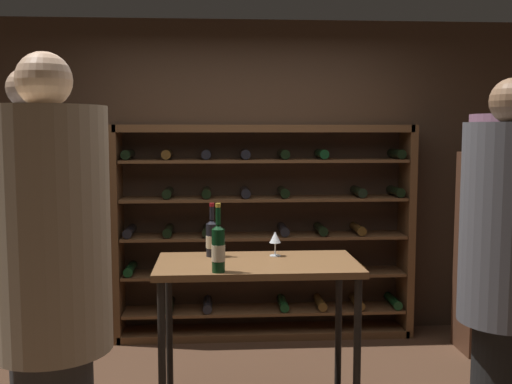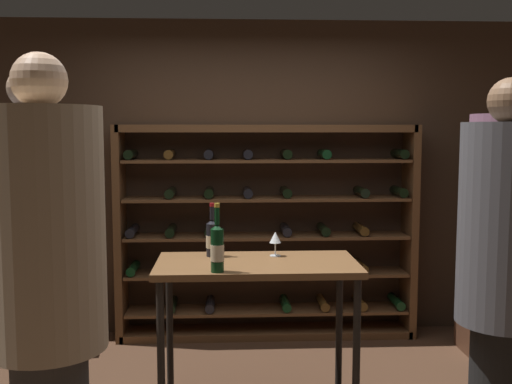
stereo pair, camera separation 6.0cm
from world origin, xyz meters
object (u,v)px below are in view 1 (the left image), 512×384
Objects in this scene: wine_rack at (264,232)px; wine_crate at (51,334)px; wine_bottle_red_label at (212,238)px; wine_glass_stemmed_left at (275,239)px; person_guest_plum_blouse at (506,270)px; display_cabinet at (490,253)px; person_bystander_dark_jacket at (510,239)px; person_guest_blue_shirt at (51,288)px; wine_bottle_gold_foil at (218,248)px; person_guest_khaki at (32,232)px; tasting_table at (257,280)px.

wine_crate is at bearing -170.94° from wine_rack.
wine_glass_stemmed_left is (0.39, -0.02, -0.01)m from wine_bottle_red_label.
display_cabinet is at bearing -161.26° from person_guest_plum_blouse.
person_guest_plum_blouse is (-0.33, -0.63, -0.02)m from person_bystander_dark_jacket.
person_guest_blue_shirt is 1.15m from wine_bottle_gold_foil.
wine_rack is 1.25m from wine_glass_stemmed_left.
person_guest_khaki reaches higher than person_guest_blue_shirt.
wine_bottle_red_label is at bearing -107.41° from person_guest_khaki.
wine_bottle_red_label reaches higher than wine_crate.
person_bystander_dark_jacket reaches higher than person_guest_plum_blouse.
person_bystander_dark_jacket is 1.33m from display_cabinet.
display_cabinet is at bearing -14.70° from wine_rack.
person_bystander_dark_jacket is 13.01× the size of wine_glass_stemmed_left.
tasting_table is at bearing 47.09° from wine_bottle_gold_foil.
person_bystander_dark_jacket reaches higher than wine_rack.
person_guest_plum_blouse reaches higher than wine_rack.
person_guest_khaki is 4.30× the size of wine_crate.
person_guest_blue_shirt reaches higher than wine_glass_stemmed_left.
person_guest_plum_blouse is at bearing -47.73° from wine_glass_stemmed_left.
person_guest_plum_blouse is 12.70× the size of wine_glass_stemmed_left.
wine_glass_stemmed_left is at bearing -111.20° from person_guest_khaki.
person_bystander_dark_jacket is at bearing -52.54° from wine_rack.
person_guest_khaki is 1.33× the size of display_cabinet.
person_guest_plum_blouse reaches higher than wine_glass_stemmed_left.
wine_bottle_red_label reaches higher than wine_glass_stemmed_left.
tasting_table is 7.80× the size of wine_glass_stemmed_left.
display_cabinet is (1.87, 0.94, -0.06)m from tasting_table.
person_guest_khaki reaches higher than person_bystander_dark_jacket.
person_guest_plum_blouse is at bearing -67.83° from wine_rack.
wine_bottle_gold_foil reaches higher than wine_bottle_red_label.
person_bystander_dark_jacket is at bearing -165.69° from person_guest_plum_blouse.
person_guest_khaki reaches higher than wine_rack.
person_guest_khaki is at bearing -168.50° from wine_bottle_red_label.
display_cabinet is (1.73, -0.45, -0.10)m from wine_rack.
wine_crate is 0.31× the size of display_cabinet.
tasting_table is 1.43m from person_guest_plum_blouse.
person_guest_khaki is 1.44m from wine_glass_stemmed_left.
person_bystander_dark_jacket is 1.02× the size of person_guest_plum_blouse.
display_cabinet is 2.29m from wine_bottle_red_label.
person_guest_khaki is at bearing -78.47° from wine_crate.
wine_rack is 2.48m from person_guest_plum_blouse.
person_guest_blue_shirt reaches higher than wine_bottle_gold_foil.
wine_rack is at bearing 165.30° from display_cabinet.
tasting_table is 2.02m from wine_crate.
display_cabinet reaches higher than wine_bottle_red_label.
wine_crate is (-2.61, 2.02, -0.94)m from person_guest_plum_blouse.
person_guest_blue_shirt is 1.50m from wine_bottle_red_label.
person_bystander_dark_jacket is (1.27, -1.65, 0.23)m from wine_rack.
wine_glass_stemmed_left is at bearing 48.93° from wine_bottle_gold_foil.
wine_bottle_gold_foil is at bearing -74.18° from person_guest_plum_blouse.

